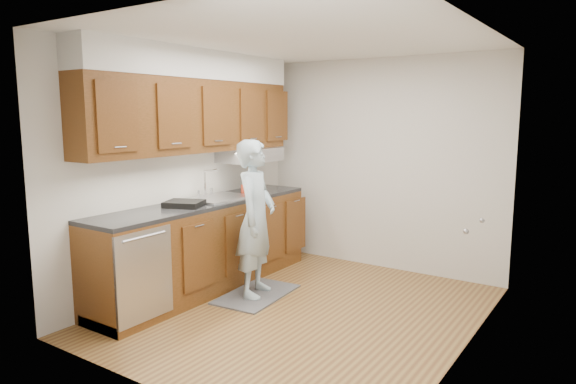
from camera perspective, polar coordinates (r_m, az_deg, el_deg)
The scene contains 14 objects.
floor at distance 5.00m, azimuth 1.57°, elevation -13.03°, with size 3.50×3.50×0.00m, color olive.
ceiling at distance 4.69m, azimuth 1.70°, elevation 16.64°, with size 3.50×3.50×0.00m, color white.
wall_left at distance 5.62m, azimuth -11.41°, elevation 2.39°, with size 0.02×3.50×2.50m, color silver.
wall_right at distance 4.09m, azimuth 19.68°, elevation -0.25°, with size 0.02×3.50×2.50m, color silver.
wall_back at distance 6.23m, azimuth 10.27°, elevation 3.01°, with size 3.00×0.02×2.50m, color silver.
counter at distance 5.55m, azimuth -9.00°, elevation -5.62°, with size 0.64×2.80×1.30m.
upper_cabinets at distance 5.51m, azimuth -10.04°, elevation 9.58°, with size 0.47×2.80×1.21m.
closet_door at distance 4.42m, azimuth 20.34°, elevation -2.61°, with size 0.02×1.22×2.05m, color white.
floor_mat at distance 5.40m, azimuth -3.51°, elevation -11.28°, with size 0.54×0.92×0.02m, color slate.
person at distance 5.16m, azimuth -3.60°, elevation -1.79°, with size 0.63×0.42×1.79m, color #A5BDC9.
soap_bottle_a at distance 5.98m, azimuth -3.99°, elevation 1.07°, with size 0.09×0.09×0.24m, color white.
soap_bottle_b at distance 5.87m, azimuth -3.71°, elevation 0.67°, with size 0.08×0.09×0.19m, color white.
soda_can at distance 5.88m, azimuth -4.96°, elevation 0.30°, with size 0.06×0.06×0.11m, color #AF351E.
dish_rack at distance 5.19m, azimuth -11.47°, elevation -1.28°, with size 0.35×0.30×0.06m, color black.
Camera 1 is at (2.48, -3.93, 1.85)m, focal length 32.00 mm.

